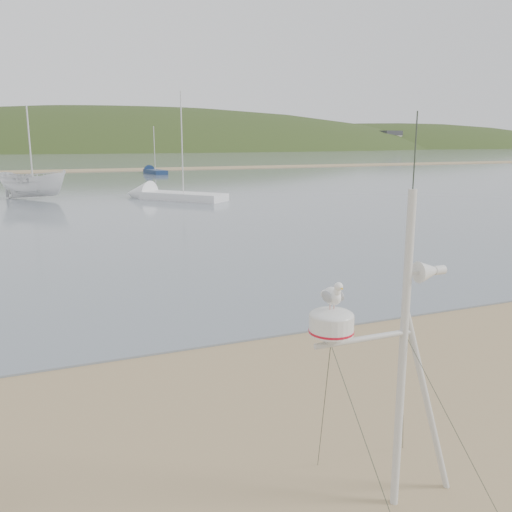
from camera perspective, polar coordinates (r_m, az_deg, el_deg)
name	(u,v)px	position (r m, az deg, el deg)	size (l,w,h in m)	color
ground	(133,491)	(7.12, -12.81, -23.00)	(560.00, 560.00, 0.00)	#907853
water	(33,158)	(137.85, -22.38, 9.56)	(560.00, 256.00, 0.04)	slate
sandbar	(38,171)	(75.90, -21.99, 8.25)	(560.00, 7.00, 0.07)	#907853
hill_ridge	(82,197)	(242.73, -17.82, 5.94)	(620.00, 180.00, 80.00)	#253415
far_cottages	(40,140)	(201.82, -21.76, 11.27)	(294.40, 6.30, 8.00)	white
mast_rig	(397,422)	(6.37, 14.66, -16.51)	(1.93, 2.06, 4.35)	beige
boat_white	(31,161)	(40.79, -22.59, 9.24)	(1.96, 2.02, 5.22)	white
sailboat_blue_far	(151,171)	(68.47, -10.99, 8.77)	(2.29, 6.24, 6.09)	#16294E
sailboat_white_near	(157,195)	(38.74, -10.38, 6.37)	(6.65, 7.32, 7.89)	white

